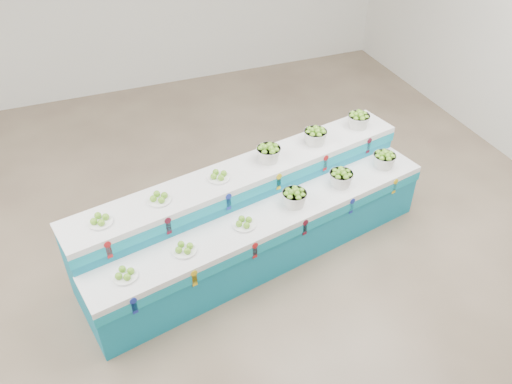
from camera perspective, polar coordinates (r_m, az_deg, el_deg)
ground at (r=5.96m, az=-5.97°, el=-9.76°), size 10.00×10.00×0.00m
display_stand at (r=5.95m, az=0.00°, el=-2.72°), size 4.30×1.90×1.02m
plate_lower_left at (r=5.12m, az=-14.22°, el=-8.66°), size 0.30×0.30×0.09m
plate_lower_mid at (r=5.26m, az=-7.88°, el=-6.10°), size 0.30×0.30×0.09m
plate_lower_right at (r=5.49m, az=-1.30°, el=-3.35°), size 0.30×0.30×0.09m
basket_lower_left at (r=5.74m, az=4.23°, el=-0.57°), size 0.33×0.33×0.21m
basket_lower_mid at (r=6.10m, az=9.31°, el=1.59°), size 0.33×0.33×0.21m
basket_lower_right at (r=6.51m, az=13.88°, el=3.51°), size 0.33×0.33×0.21m
plate_upper_left at (r=5.30m, az=-16.77°, el=-2.90°), size 0.30×0.30×0.09m
plate_upper_mid at (r=5.43m, az=-10.60°, el=-0.59°), size 0.30×0.30×0.09m
plate_upper_right at (r=5.65m, az=-4.11°, el=1.85°), size 0.30×0.30×0.09m
basket_upper_left at (r=5.90m, az=1.39°, el=4.34°), size 0.33×0.33×0.21m
basket_upper_mid at (r=6.24m, az=6.52°, el=6.18°), size 0.33×0.33×0.21m
basket_upper_right at (r=6.65m, az=11.18°, el=7.80°), size 0.33×0.33×0.21m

